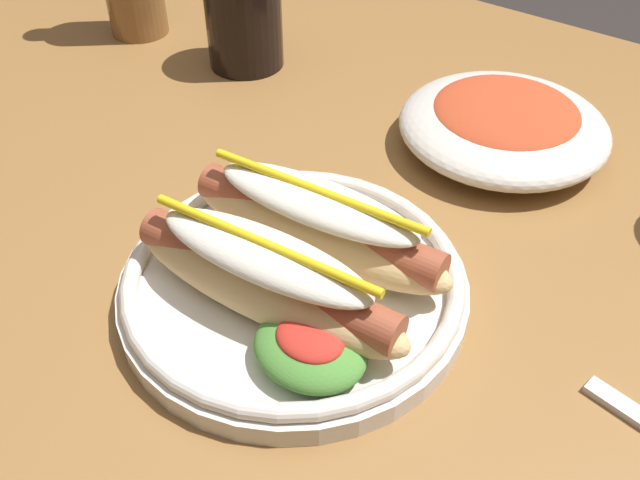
{
  "coord_description": "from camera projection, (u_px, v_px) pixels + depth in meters",
  "views": [
    {
      "loc": [
        0.25,
        -0.31,
        1.09
      ],
      "look_at": [
        0.04,
        -0.02,
        0.77
      ],
      "focal_mm": 39.03,
      "sensor_mm": 36.0,
      "label": 1
    }
  ],
  "objects": [
    {
      "name": "soda_cup",
      "position": [
        243.0,
        14.0,
        0.69
      ],
      "size": [
        0.08,
        0.08,
        0.11
      ],
      "primitive_type": "cylinder",
      "color": "black",
      "rests_on": "dining_table"
    },
    {
      "name": "hot_dog_plate",
      "position": [
        294.0,
        271.0,
        0.46
      ],
      "size": [
        0.24,
        0.24,
        0.08
      ],
      "color": "silver",
      "rests_on": "dining_table"
    },
    {
      "name": "dining_table",
      "position": [
        297.0,
        313.0,
        0.59
      ],
      "size": [
        1.33,
        0.94,
        0.74
      ],
      "color": "olive",
      "rests_on": "ground_plane"
    },
    {
      "name": "side_bowl",
      "position": [
        504.0,
        124.0,
        0.59
      ],
      "size": [
        0.18,
        0.18,
        0.05
      ],
      "color": "silver",
      "rests_on": "dining_table"
    }
  ]
}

